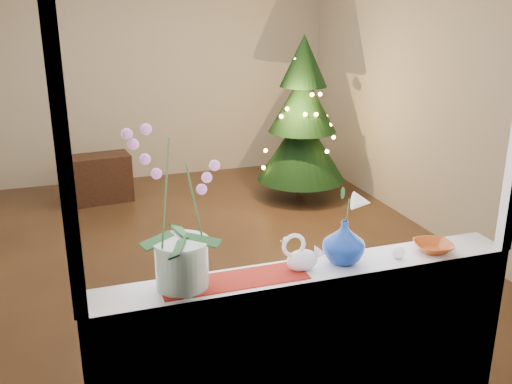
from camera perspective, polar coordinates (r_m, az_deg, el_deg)
ground at (r=5.28m, az=-5.43°, el=-5.83°), size 5.00×5.00×0.00m
wall_back at (r=7.31m, az=-10.42°, el=11.82°), size 4.50×0.10×2.70m
wall_front at (r=2.57m, az=6.73°, el=-0.26°), size 4.50×0.10×2.70m
wall_right at (r=5.80m, az=16.63°, el=9.66°), size 0.10×5.00×2.70m
window_apron at (r=3.02m, az=5.73°, el=-16.61°), size 2.20×0.08×0.88m
windowsill at (r=2.85m, az=5.28°, el=-8.05°), size 2.20×0.26×0.04m
window_frame at (r=2.50m, az=6.74°, el=7.56°), size 2.22×0.06×1.60m
runner at (r=2.72m, az=-2.14°, el=-8.79°), size 0.70×0.20×0.01m
orchid_pot at (r=2.53m, az=-7.68°, el=-1.68°), size 0.30×0.30×0.77m
swan at (r=2.79m, az=4.65°, el=-6.04°), size 0.24×0.15×0.19m
blue_vase at (r=2.88m, az=8.80°, el=-4.65°), size 0.32×0.32×0.25m
lily at (r=2.80m, az=9.03°, el=-0.46°), size 0.14×0.08×0.19m
paperweight at (r=3.02m, az=14.03°, el=-5.84°), size 0.07×0.07×0.07m
amber_dish at (r=3.15m, az=17.28°, el=-5.32°), size 0.20×0.20×0.04m
xmas_tree at (r=6.46m, az=4.66°, el=7.33°), size 1.05×1.05×1.84m
side_table at (r=6.67m, az=-15.50°, el=1.30°), size 0.75×0.43×0.54m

